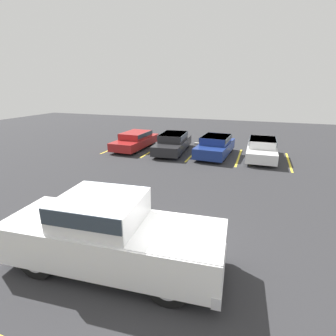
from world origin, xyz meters
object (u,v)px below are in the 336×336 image
object	(u,v)px
pickup_truck	(113,234)
parked_sedan_b	(173,142)
parked_sedan_c	(215,145)
parked_sedan_a	(136,140)
parked_sedan_d	(262,148)
wheel_stop_curb	(205,144)

from	to	relation	value
pickup_truck	parked_sedan_b	world-z (taller)	pickup_truck
pickup_truck	parked_sedan_c	distance (m)	11.95
parked_sedan_a	parked_sedan_d	world-z (taller)	parked_sedan_d
parked_sedan_d	parked_sedan_b	bearing A→B (deg)	-88.48
pickup_truck	parked_sedan_d	world-z (taller)	pickup_truck
parked_sedan_a	wheel_stop_curb	bearing A→B (deg)	121.46
parked_sedan_d	wheel_stop_curb	world-z (taller)	parked_sedan_d
parked_sedan_b	parked_sedan_c	distance (m)	2.94
parked_sedan_d	wheel_stop_curb	distance (m)	4.83
parked_sedan_a	wheel_stop_curb	world-z (taller)	parked_sedan_a
parked_sedan_b	parked_sedan_d	world-z (taller)	parked_sedan_b
parked_sedan_a	parked_sedan_d	distance (m)	8.72
parked_sedan_a	parked_sedan_d	bearing A→B (deg)	92.55
parked_sedan_a	parked_sedan_c	bearing A→B (deg)	90.51
pickup_truck	parked_sedan_b	xyz separation A→B (m)	(-2.40, 11.99, -0.28)
parked_sedan_d	pickup_truck	bearing A→B (deg)	-16.02
parked_sedan_d	parked_sedan_c	bearing A→B (deg)	-85.34
parked_sedan_a	wheel_stop_curb	distance (m)	5.38
parked_sedan_a	parked_sedan_c	size ratio (longest dim) A/B	1.05
parked_sedan_c	wheel_stop_curb	bearing A→B (deg)	-153.09
pickup_truck	parked_sedan_c	size ratio (longest dim) A/B	1.28
pickup_truck	wheel_stop_curb	world-z (taller)	pickup_truck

